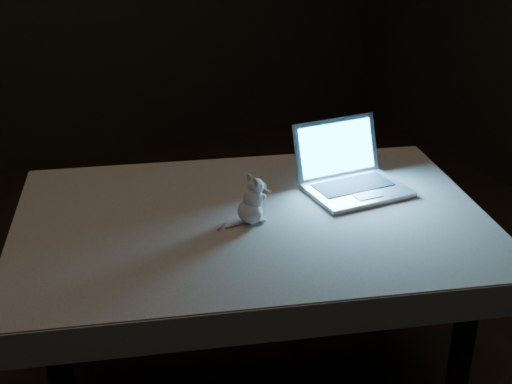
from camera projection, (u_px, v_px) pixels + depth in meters
table at (252, 315)px, 2.28m from camera, size 1.55×1.23×0.73m
tablecloth at (262, 234)px, 2.12m from camera, size 1.52×1.08×0.10m
laptop at (359, 163)px, 2.23m from camera, size 0.33×0.29×0.22m
plush_mouse at (250, 200)px, 2.06m from camera, size 0.13×0.13×0.15m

